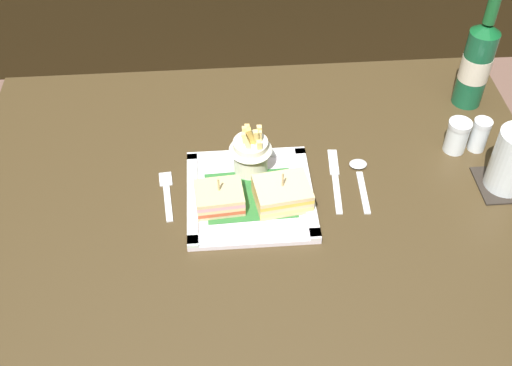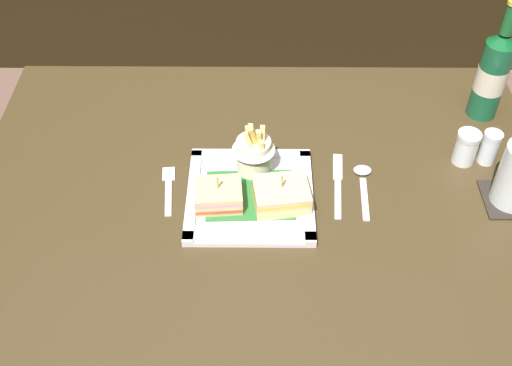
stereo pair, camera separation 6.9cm
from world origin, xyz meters
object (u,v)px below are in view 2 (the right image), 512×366
object	(u,v)px
dining_table	(262,237)
sandwich_half_left	(218,196)
fries_cup	(254,150)
fork	(169,187)
square_plate	(250,195)
sandwich_half_right	(281,195)
pepper_shaker	(489,149)
spoon	(363,178)
knife	(338,182)
salt_shaker	(465,149)
beer_bottle	(493,74)

from	to	relation	value
dining_table	sandwich_half_left	size ratio (longest dim) A/B	12.23
fries_cup	fork	xyz separation A→B (m)	(-0.16, -0.04, -0.06)
square_plate	fork	world-z (taller)	square_plate
square_plate	sandwich_half_right	bearing A→B (deg)	-22.96
dining_table	sandwich_half_left	world-z (taller)	sandwich_half_left
pepper_shaker	spoon	bearing A→B (deg)	-167.51
knife	salt_shaker	world-z (taller)	salt_shaker
knife	pepper_shaker	bearing A→B (deg)	11.95
beer_bottle	knife	size ratio (longest dim) A/B	1.54
dining_table	fork	size ratio (longest dim) A/B	8.68
sandwich_half_right	pepper_shaker	xyz separation A→B (m)	(0.41, 0.13, 0.00)
beer_bottle	pepper_shaker	xyz separation A→B (m)	(-0.03, -0.15, -0.07)
spoon	pepper_shaker	world-z (taller)	pepper_shaker
knife	pepper_shaker	xyz separation A→B (m)	(0.30, 0.06, 0.03)
fork	knife	distance (m)	0.32
beer_bottle	spoon	bearing A→B (deg)	-143.20
square_plate	pepper_shaker	world-z (taller)	pepper_shaker
fork	knife	bearing A→B (deg)	2.87
beer_bottle	pepper_shaker	distance (m)	0.17
salt_shaker	pepper_shaker	xyz separation A→B (m)	(0.05, 0.00, 0.00)
spoon	dining_table	bearing A→B (deg)	-164.96
fries_cup	knife	size ratio (longest dim) A/B	0.65
square_plate	beer_bottle	bearing A→B (deg)	27.32
sandwich_half_right	salt_shaker	xyz separation A→B (m)	(0.36, 0.13, 0.00)
dining_table	pepper_shaker	size ratio (longest dim) A/B	15.61
square_plate	sandwich_half_left	world-z (taller)	sandwich_half_left
dining_table	spoon	xyz separation A→B (m)	(0.19, 0.05, 0.12)
beer_bottle	pepper_shaker	world-z (taller)	beer_bottle
dining_table	fries_cup	world-z (taller)	fries_cup
dining_table	salt_shaker	bearing A→B (deg)	15.11
sandwich_half_left	pepper_shaker	distance (m)	0.54
square_plate	sandwich_half_right	world-z (taller)	sandwich_half_right
dining_table	square_plate	xyz separation A→B (m)	(-0.02, 0.00, 0.12)
sandwich_half_right	salt_shaker	distance (m)	0.38
fork	salt_shaker	xyz separation A→B (m)	(0.57, 0.08, 0.03)
salt_shaker	dining_table	bearing A→B (deg)	-164.89
fries_cup	knife	xyz separation A→B (m)	(0.16, -0.03, -0.06)
fries_cup	pepper_shaker	distance (m)	0.46
sandwich_half_right	pepper_shaker	world-z (taller)	sandwich_half_right
knife	spoon	size ratio (longest dim) A/B	1.23
dining_table	spoon	bearing A→B (deg)	15.04
dining_table	sandwich_half_left	bearing A→B (deg)	-165.83
fork	square_plate	bearing A→B (deg)	-8.74
fries_cup	spoon	size ratio (longest dim) A/B	0.80
square_plate	beer_bottle	xyz separation A→B (m)	(0.49, 0.25, 0.10)
beer_bottle	spoon	world-z (taller)	beer_bottle
fries_cup	salt_shaker	distance (m)	0.42
sandwich_half_right	knife	world-z (taller)	sandwich_half_right
sandwich_half_right	knife	distance (m)	0.13
sandwich_half_left	fries_cup	world-z (taller)	fries_cup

